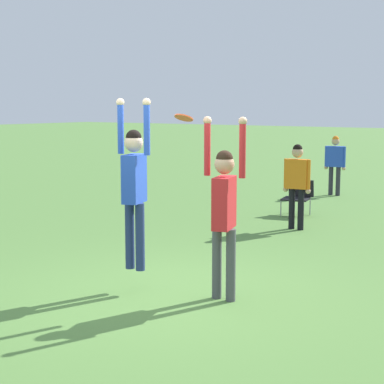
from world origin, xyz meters
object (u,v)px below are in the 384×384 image
(person_jumping, at_px, (134,179))
(person_spectator_near, at_px, (297,179))
(camping_chair_2, at_px, (298,195))
(frisbee, at_px, (184,118))
(person_defending, at_px, (224,203))
(person_spectator_far, at_px, (335,160))

(person_jumping, relative_size, person_spectator_near, 1.33)
(camping_chair_2, height_order, person_spectator_near, person_spectator_near)
(frisbee, xyz_separation_m, person_spectator_near, (-0.91, 5.01, -1.27))
(person_defending, xyz_separation_m, person_spectator_far, (-2.54, 9.58, -0.27))
(frisbee, height_order, camping_chair_2, frisbee)
(person_defending, distance_m, person_spectator_near, 4.85)
(person_jumping, height_order, frisbee, person_jumping)
(person_jumping, xyz_separation_m, person_spectator_near, (-0.14, 5.02, -0.48))
(camping_chair_2, xyz_separation_m, person_spectator_far, (-0.56, 3.40, 0.51))
(person_jumping, xyz_separation_m, frisbee, (0.77, 0.02, 0.79))
(person_jumping, relative_size, frisbee, 9.61)
(person_jumping, distance_m, person_spectator_far, 10.04)
(frisbee, relative_size, person_spectator_far, 0.14)
(person_jumping, bearing_deg, person_spectator_far, -9.16)
(person_defending, distance_m, frisbee, 1.15)
(person_jumping, height_order, camping_chair_2, person_jumping)
(person_defending, height_order, camping_chair_2, person_defending)
(camping_chair_2, relative_size, person_spectator_far, 0.48)
(camping_chair_2, distance_m, person_spectator_far, 3.48)
(camping_chair_2, bearing_deg, person_defending, 94.22)
(person_spectator_far, bearing_deg, person_spectator_near, -87.01)
(person_spectator_near, distance_m, person_spectator_far, 5.07)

